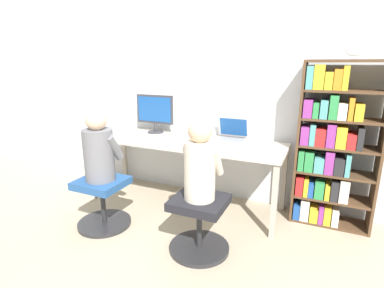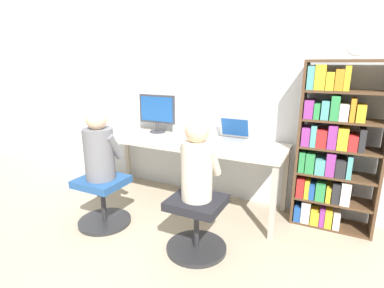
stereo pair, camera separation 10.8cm
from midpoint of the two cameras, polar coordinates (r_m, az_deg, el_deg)
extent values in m
plane|color=tan|center=(3.25, -3.23, -13.51)|extent=(14.00, 14.00, 0.00)
cube|color=silver|center=(3.55, 2.64, 10.93)|extent=(10.00, 0.05, 2.60)
cube|color=beige|center=(3.27, -0.41, 0.45)|extent=(2.17, 0.70, 0.03)
cube|color=#ADA497|center=(3.72, -17.16, -4.38)|extent=(0.05, 0.05, 0.71)
cube|color=#ADA497|center=(2.81, 16.29, -10.80)|extent=(0.05, 0.05, 0.71)
cube|color=#ADA497|center=(4.16, -11.39, -1.94)|extent=(0.05, 0.05, 0.71)
cube|color=#ADA497|center=(3.37, 18.23, -6.52)|extent=(0.05, 0.05, 0.71)
cylinder|color=#333338|center=(3.67, -5.72, 2.34)|extent=(0.20, 0.20, 0.01)
cylinder|color=#333338|center=(3.65, -5.74, 3.22)|extent=(0.04, 0.04, 0.10)
cube|color=#333338|center=(3.62, -5.83, 6.65)|extent=(0.49, 0.02, 0.34)
cube|color=#19478C|center=(3.61, -5.93, 6.62)|extent=(0.44, 0.01, 0.29)
cube|color=#B7B7BC|center=(3.23, 8.18, 0.56)|extent=(0.34, 0.24, 0.02)
cube|color=gray|center=(3.23, 8.19, 0.76)|extent=(0.30, 0.18, 0.00)
cube|color=#B7B7BC|center=(3.34, 9.09, 3.20)|extent=(0.34, 0.08, 0.23)
cube|color=#19478C|center=(3.34, 9.06, 3.15)|extent=(0.30, 0.06, 0.19)
cube|color=silver|center=(3.35, -8.95, 1.10)|extent=(0.41, 0.16, 0.02)
cube|color=#BAB8AD|center=(3.35, -8.96, 1.31)|extent=(0.38, 0.13, 0.00)
ellipsoid|color=silver|center=(3.20, -5.01, 0.69)|extent=(0.07, 0.11, 0.04)
cylinder|color=#262628|center=(3.22, -15.31, -14.00)|extent=(0.52, 0.52, 0.04)
cylinder|color=#262628|center=(3.13, -15.57, -10.70)|extent=(0.05, 0.05, 0.38)
cube|color=#234C84|center=(3.04, -15.87, -6.91)|extent=(0.44, 0.41, 0.07)
cylinder|color=#262628|center=(2.74, 2.05, -19.14)|extent=(0.52, 0.52, 0.04)
cylinder|color=#262628|center=(2.63, 2.09, -15.42)|extent=(0.05, 0.05, 0.38)
cube|color=black|center=(2.52, 2.14, -11.06)|extent=(0.44, 0.41, 0.07)
cylinder|color=slate|center=(2.95, -16.26, -1.85)|extent=(0.28, 0.28, 0.49)
sphere|color=beige|center=(2.88, -16.74, 4.51)|extent=(0.20, 0.20, 0.20)
cylinder|color=slate|center=(3.07, -17.31, 0.10)|extent=(0.08, 0.21, 0.27)
cylinder|color=slate|center=(2.90, -13.48, -0.50)|extent=(0.08, 0.21, 0.27)
cylinder|color=beige|center=(2.41, 2.21, -5.14)|extent=(0.25, 0.25, 0.48)
sphere|color=beige|center=(2.32, 2.29, 2.53)|extent=(0.20, 0.20, 0.20)
cylinder|color=beige|center=(2.50, 0.36, -2.71)|extent=(0.07, 0.20, 0.26)
cylinder|color=beige|center=(2.40, 5.52, -3.48)|extent=(0.07, 0.20, 0.26)
cube|color=#513823|center=(3.14, 20.77, 0.04)|extent=(0.02, 0.30, 1.59)
cube|color=#513823|center=(3.16, 33.50, -1.44)|extent=(0.02, 0.30, 1.59)
cube|color=#513823|center=(3.40, 25.54, -13.50)|extent=(0.68, 0.29, 0.02)
cube|color=#513823|center=(3.29, 26.05, -9.48)|extent=(0.68, 0.29, 0.02)
cube|color=#513823|center=(3.20, 26.59, -5.21)|extent=(0.68, 0.29, 0.02)
cube|color=#513823|center=(3.13, 27.15, -0.70)|extent=(0.68, 0.29, 0.02)
cube|color=#513823|center=(3.07, 27.73, 3.99)|extent=(0.68, 0.29, 0.02)
cube|color=#513823|center=(3.04, 28.33, 8.81)|extent=(0.68, 0.29, 0.02)
cube|color=#513823|center=(3.03, 28.96, 13.69)|extent=(0.68, 0.29, 0.02)
cube|color=#1E4C9E|center=(3.33, 20.47, -11.88)|extent=(0.06, 0.20, 0.15)
cube|color=silver|center=(3.30, 21.82, -11.68)|extent=(0.08, 0.17, 0.21)
cube|color=gold|center=(3.32, 23.29, -12.38)|extent=(0.08, 0.19, 0.14)
cube|color=#8C338C|center=(3.33, 24.49, -12.08)|extent=(0.04, 0.24, 0.17)
cube|color=gold|center=(3.33, 25.48, -12.31)|extent=(0.06, 0.22, 0.17)
cube|color=silver|center=(3.32, 26.69, -12.63)|extent=(0.06, 0.19, 0.16)
cube|color=red|center=(3.24, 21.03, -7.33)|extent=(0.07, 0.24, 0.19)
cube|color=gold|center=(3.23, 22.09, -7.59)|extent=(0.04, 0.23, 0.18)
cube|color=#1E4C9E|center=(3.23, 22.89, -7.95)|extent=(0.05, 0.23, 0.14)
cube|color=#2D8C47|center=(3.20, 24.21, -8.09)|extent=(0.08, 0.18, 0.17)
cube|color=gold|center=(3.23, 25.50, -8.27)|extent=(0.04, 0.22, 0.15)
cube|color=#262628|center=(3.21, 26.63, -8.07)|extent=(0.07, 0.20, 0.19)
cube|color=silver|center=(3.20, 28.10, -8.12)|extent=(0.08, 0.17, 0.22)
cube|color=#2D8C47|center=(3.15, 21.33, -2.82)|extent=(0.05, 0.24, 0.19)
cube|color=#2D8C47|center=(3.13, 22.60, -3.14)|extent=(0.08, 0.20, 0.19)
cube|color=teal|center=(3.13, 24.21, -3.69)|extent=(0.09, 0.20, 0.15)
cube|color=#8C338C|center=(3.13, 25.85, -3.24)|extent=(0.08, 0.21, 0.22)
cube|color=#262628|center=(3.15, 27.35, -3.82)|extent=(0.08, 0.24, 0.16)
cube|color=teal|center=(3.12, 28.69, -3.71)|extent=(0.04, 0.19, 0.21)
cube|color=#8C338C|center=(3.08, 21.96, 1.54)|extent=(0.07, 0.22, 0.17)
cube|color=teal|center=(3.07, 23.20, 1.61)|extent=(0.05, 0.21, 0.20)
cube|color=red|center=(3.04, 24.45, 1.06)|extent=(0.09, 0.17, 0.16)
cube|color=#8C338C|center=(3.04, 26.14, 1.33)|extent=(0.07, 0.17, 0.21)
cube|color=gold|center=(3.08, 27.71, 1.14)|extent=(0.09, 0.25, 0.20)
cube|color=red|center=(3.08, 29.20, 0.38)|extent=(0.08, 0.22, 0.14)
cube|color=#262628|center=(3.07, 30.54, 0.75)|extent=(0.05, 0.20, 0.20)
cube|color=#8C338C|center=(3.03, 22.48, 6.28)|extent=(0.08, 0.23, 0.17)
cube|color=#2D8C47|center=(3.04, 23.78, 5.91)|extent=(0.05, 0.24, 0.14)
cube|color=teal|center=(3.04, 25.08, 6.04)|extent=(0.06, 0.25, 0.17)
cube|color=#2D8C47|center=(3.03, 26.58, 6.31)|extent=(0.07, 0.25, 0.22)
cube|color=silver|center=(3.03, 27.91, 5.48)|extent=(0.07, 0.23, 0.15)
cube|color=orange|center=(3.00, 29.23, 5.75)|extent=(0.04, 0.18, 0.20)
cube|color=gold|center=(3.03, 30.39, 5.16)|extent=(0.07, 0.21, 0.15)
cube|color=teal|center=(3.00, 22.82, 11.58)|extent=(0.06, 0.21, 0.21)
cube|color=gold|center=(3.00, 24.32, 11.53)|extent=(0.09, 0.21, 0.22)
cube|color=gold|center=(2.99, 25.84, 10.76)|extent=(0.07, 0.19, 0.16)
cube|color=orange|center=(3.01, 27.26, 10.86)|extent=(0.07, 0.25, 0.18)
cube|color=gold|center=(3.01, 28.45, 10.99)|extent=(0.05, 0.24, 0.21)
cube|color=#B2B2B7|center=(2.94, 29.69, 14.04)|extent=(0.06, 0.03, 0.02)
cylinder|color=#B2B2B7|center=(2.95, 29.93, 15.87)|extent=(0.17, 0.02, 0.17)
cylinder|color=silver|center=(2.93, 29.94, 15.88)|extent=(0.14, 0.00, 0.14)
camera|label=1|loc=(0.05, -88.96, 0.28)|focal=28.00mm
camera|label=2|loc=(0.05, 91.04, -0.28)|focal=28.00mm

